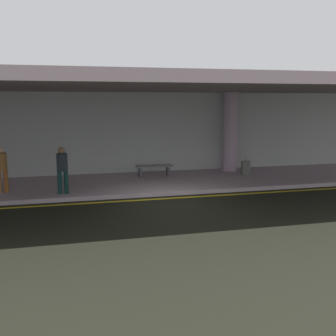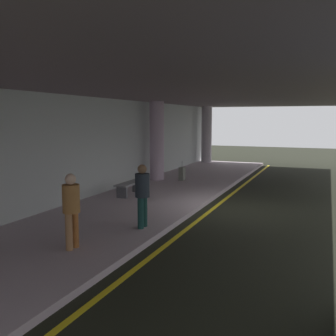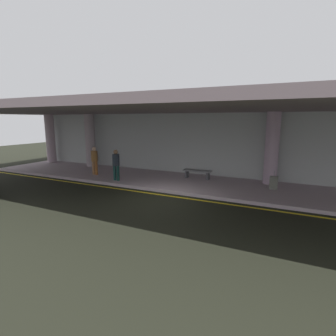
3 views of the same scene
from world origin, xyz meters
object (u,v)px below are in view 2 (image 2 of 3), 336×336
support_column_center (157,141)px  suitcase_upright_primary (182,174)px  traveler_with_luggage (71,206)px  person_waiting_for_ride (142,192)px  bench_metal (130,186)px  support_column_right_mid (207,135)px

support_column_center → suitcase_upright_primary: bearing=-76.5°
traveler_with_luggage → person_waiting_for_ride: (2.11, -0.69, 0.00)m
support_column_center → bench_metal: 4.08m
support_column_center → traveler_with_luggage: (-9.66, -2.26, -0.86)m
support_column_center → suitcase_upright_primary: size_ratio=4.06×
support_column_right_mid → traveler_with_luggage: support_column_right_mid is taller
suitcase_upright_primary → bench_metal: suitcase_upright_primary is taller
support_column_center → support_column_right_mid: same height
suitcase_upright_primary → support_column_right_mid: bearing=4.5°
support_column_right_mid → bench_metal: size_ratio=2.28×
support_column_center → traveler_with_luggage: bearing=-166.8°
support_column_right_mid → suitcase_upright_primary: bearing=-171.5°
support_column_right_mid → bench_metal: bearing=-177.2°
support_column_right_mid → bench_metal: (-11.76, -0.57, -1.47)m
support_column_center → bench_metal: bearing=-171.4°
support_column_center → bench_metal: support_column_center is taller
support_column_center → person_waiting_for_ride: support_column_center is taller
suitcase_upright_primary → person_waiting_for_ride: bearing=-171.1°
support_column_center → person_waiting_for_ride: 8.15m
support_column_right_mid → person_waiting_for_ride: 15.85m
bench_metal → person_waiting_for_ride: bearing=-147.8°
support_column_center → support_column_right_mid: size_ratio=1.00×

